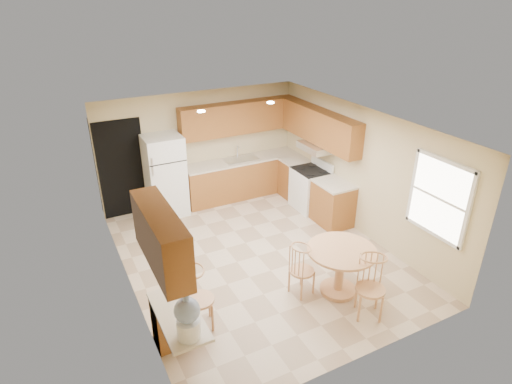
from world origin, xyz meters
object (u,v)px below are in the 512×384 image
stove (310,189)px  chair_table_b (376,285)px  dining_table (340,264)px  water_crock (188,318)px  chair_desk (201,296)px  chair_table_a (305,268)px  refrigerator (165,176)px

stove → chair_table_b: (-1.18, -3.41, 0.14)m
stove → dining_table: (-1.23, -2.67, 0.05)m
stove → dining_table: 2.94m
stove → water_crock: bearing=-139.9°
chair_table_b → chair_desk: bearing=9.1°
chair_table_a → chair_desk: 1.70m
chair_table_a → chair_desk: bearing=-104.0°
refrigerator → stove: size_ratio=1.60×
stove → chair_table_b: 3.61m
refrigerator → water_crock: size_ratio=2.80×
dining_table → refrigerator: bearing=113.0°
stove → refrigerator: bearing=157.0°
refrigerator → stove: 3.15m
chair_table_a → water_crock: 2.35m
stove → chair_table_b: stove is taller
chair_table_b → chair_desk: 2.48m
stove → chair_table_b: size_ratio=1.10×
chair_desk → stove: bearing=138.8°
refrigerator → chair_table_b: size_ratio=1.76×
stove → chair_desk: (-3.47, -2.47, 0.12)m
dining_table → chair_table_b: (0.05, -0.74, 0.08)m
dining_table → water_crock: bearing=-166.9°
dining_table → water_crock: size_ratio=1.73×
refrigerator → dining_table: (1.65, -3.89, -0.35)m
chair_table_b → stove: bearing=-77.6°
chair_table_a → water_crock: water_crock is taller
chair_table_a → chair_desk: chair_desk is taller
chair_table_b → water_crock: water_crock is taller
refrigerator → dining_table: size_ratio=1.62×
refrigerator → stove: bearing=-23.0°
refrigerator → chair_desk: refrigerator is taller
dining_table → chair_table_b: bearing=-86.2°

